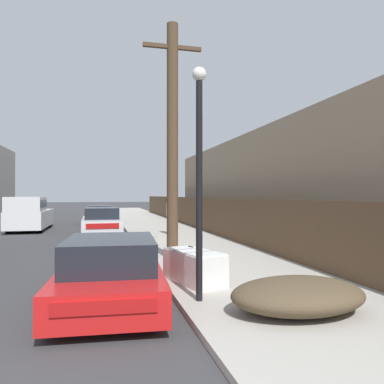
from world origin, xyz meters
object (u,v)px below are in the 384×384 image
object	(u,v)px
utility_pole	(172,138)
parked_sports_car_red	(111,271)
pickup_truck	(29,214)
pedestrian	(170,215)
brush_pile	(298,295)
discarded_fridge	(194,266)
car_parked_mid	(101,222)
street_lamp	(199,163)
car_parked_far	(100,215)

from	to	relation	value
utility_pole	parked_sports_car_red	bearing A→B (deg)	-116.71
pickup_truck	pedestrian	bearing A→B (deg)	146.72
pickup_truck	brush_pile	distance (m)	18.67
utility_pole	pedestrian	xyz separation A→B (m)	(1.16, 6.85, -2.74)
pickup_truck	parked_sports_car_red	bearing A→B (deg)	105.08
parked_sports_car_red	brush_pile	xyz separation A→B (m)	(2.91, -1.87, -0.16)
pickup_truck	utility_pole	bearing A→B (deg)	117.61
discarded_fridge	brush_pile	bearing A→B (deg)	-80.99
parked_sports_car_red	car_parked_mid	world-z (taller)	car_parked_mid
car_parked_mid	street_lamp	bearing A→B (deg)	-83.80
parked_sports_car_red	brush_pile	bearing A→B (deg)	-28.87
pickup_truck	pedestrian	size ratio (longest dim) A/B	3.01
parked_sports_car_red	pedestrian	xyz separation A→B (m)	(3.08, 10.66, 0.46)
car_parked_mid	discarded_fridge	bearing A→B (deg)	-81.77
parked_sports_car_red	car_parked_far	size ratio (longest dim) A/B	1.06
street_lamp	pedestrian	world-z (taller)	street_lamp
car_parked_mid	brush_pile	size ratio (longest dim) A/B	2.07
discarded_fridge	utility_pole	world-z (taller)	utility_pole
pickup_truck	utility_pole	size ratio (longest dim) A/B	0.74
utility_pole	street_lamp	bearing A→B (deg)	-94.69
pickup_truck	street_lamp	world-z (taller)	street_lamp
car_parked_far	utility_pole	distance (m)	16.54
car_parked_far	discarded_fridge	bearing A→B (deg)	-84.16
parked_sports_car_red	pickup_truck	distance (m)	15.96
street_lamp	pedestrian	xyz separation A→B (m)	(1.54, 11.46, -1.58)
discarded_fridge	car_parked_mid	distance (m)	11.90
car_parked_far	parked_sports_car_red	bearing A→B (deg)	-89.45
utility_pole	pedestrian	distance (m)	7.47
car_parked_mid	pickup_truck	world-z (taller)	pickup_truck
car_parked_mid	car_parked_far	world-z (taller)	car_parked_mid
discarded_fridge	brush_pile	distance (m)	2.69
car_parked_far	utility_pole	bearing A→B (deg)	-82.49
car_parked_far	pedestrian	bearing A→B (deg)	-70.27
discarded_fridge	car_parked_far	bearing A→B (deg)	80.34
discarded_fridge	pickup_truck	world-z (taller)	pickup_truck
discarded_fridge	pedestrian	bearing A→B (deg)	66.93
discarded_fridge	street_lamp	distance (m)	2.56
brush_pile	pedestrian	bearing A→B (deg)	89.23
discarded_fridge	brush_pile	xyz separation A→B (m)	(1.13, -2.45, -0.06)
brush_pile	car_parked_mid	bearing A→B (deg)	102.23
discarded_fridge	car_parked_mid	xyz separation A→B (m)	(-1.95, 11.74, 0.19)
parked_sports_car_red	pedestrian	size ratio (longest dim) A/B	2.68
car_parked_far	street_lamp	bearing A→B (deg)	-85.23
utility_pole	brush_pile	size ratio (longest dim) A/B	3.17
discarded_fridge	parked_sports_car_red	distance (m)	1.88
pedestrian	utility_pole	bearing A→B (deg)	-99.64
pickup_truck	pedestrian	distance (m)	8.65
discarded_fridge	car_parked_mid	size ratio (longest dim) A/B	0.38
parked_sports_car_red	street_lamp	world-z (taller)	street_lamp
pedestrian	car_parked_far	bearing A→B (deg)	109.97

